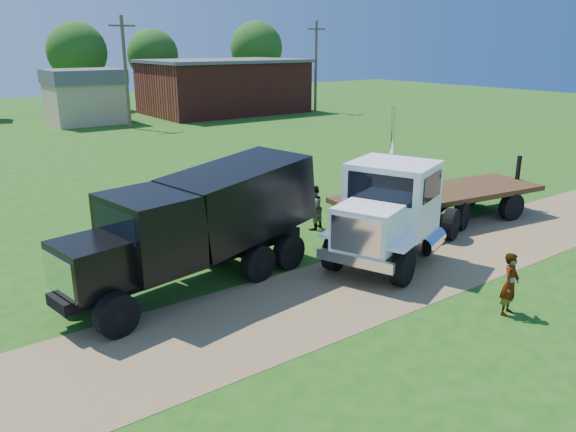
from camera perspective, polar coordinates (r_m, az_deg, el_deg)
ground at (r=17.21m, az=8.37°, el=-6.64°), size 140.00×140.00×0.00m
dirt_track at (r=17.21m, az=8.37°, el=-6.62°), size 120.00×4.20×0.01m
white_semi_tractor at (r=18.59m, az=10.65°, el=0.54°), size 8.16×5.25×4.88m
black_dump_truck at (r=16.50m, az=-8.90°, el=-0.49°), size 8.35×3.76×3.54m
orange_pickup at (r=26.94m, az=-3.88°, el=3.94°), size 5.45×2.75×1.48m
flatbed_trailer at (r=23.10m, az=15.12°, el=1.75°), size 9.24×3.94×2.29m
spectator_a at (r=15.90m, az=21.63°, el=-6.45°), size 0.70×0.55×1.71m
spectator_b at (r=21.47m, az=2.60°, el=0.84°), size 1.00×0.88×1.72m
brick_building at (r=59.01m, az=-6.56°, el=12.98°), size 15.40×10.40×5.30m
tan_shed at (r=53.50m, az=-19.93°, el=11.41°), size 6.20×5.40×4.70m
utility_poles at (r=49.25m, az=-16.17°, el=14.01°), size 42.20×0.28×9.00m
tree_row at (r=62.58m, az=-24.30°, el=14.96°), size 57.60×13.19×10.20m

